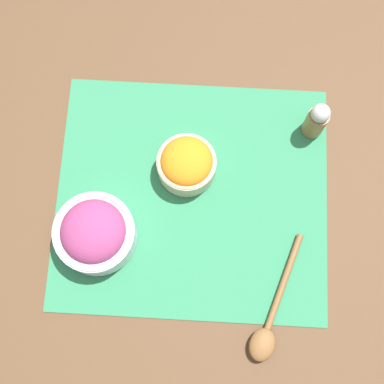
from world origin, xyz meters
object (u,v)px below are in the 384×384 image
onion_bowl (95,233)px  carrot_bowl (187,164)px  wooden_spoon (268,327)px  pepper_shaker (317,120)px

onion_bowl → carrot_bowl: (-0.16, -0.14, -0.01)m
onion_bowl → wooden_spoon: onion_bowl is taller
carrot_bowl → wooden_spoon: 0.33m
carrot_bowl → pepper_shaker: 0.26m
carrot_bowl → wooden_spoon: carrot_bowl is taller
wooden_spoon → pepper_shaker: bearing=-101.5°
onion_bowl → wooden_spoon: 0.35m
onion_bowl → pepper_shaker: pepper_shaker is taller
pepper_shaker → wooden_spoon: bearing=78.5°
onion_bowl → pepper_shaker: (-0.40, -0.24, 0.01)m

